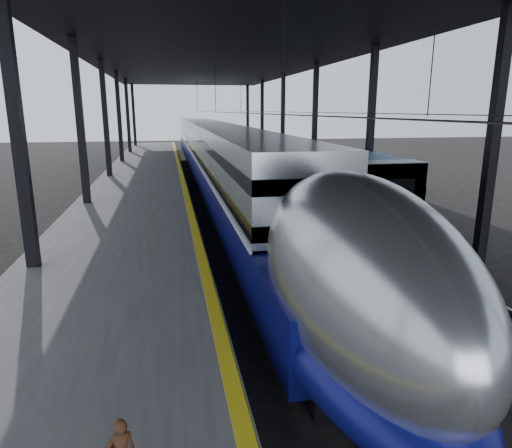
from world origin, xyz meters
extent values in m
plane|color=black|center=(0.00, 0.00, 0.00)|extent=(160.00, 160.00, 0.00)
cube|color=#4C4C4F|center=(-3.50, 20.00, 0.50)|extent=(6.00, 80.00, 1.00)
cube|color=yellow|center=(-0.70, 20.00, 1.00)|extent=(0.30, 80.00, 0.01)
cube|color=slate|center=(1.28, 20.00, 0.08)|extent=(0.08, 80.00, 0.16)
cube|color=slate|center=(2.72, 20.00, 0.08)|extent=(0.08, 80.00, 0.16)
cube|color=slate|center=(6.28, 20.00, 0.08)|extent=(0.08, 80.00, 0.16)
cube|color=slate|center=(7.72, 20.00, 0.08)|extent=(0.08, 80.00, 0.16)
cube|color=black|center=(-5.80, 5.00, 4.50)|extent=(0.35, 0.35, 9.00)
cube|color=black|center=(9.60, 5.00, 4.50)|extent=(0.35, 0.35, 9.00)
cube|color=black|center=(-5.80, 15.00, 4.50)|extent=(0.35, 0.35, 9.00)
cube|color=black|center=(9.60, 15.00, 4.50)|extent=(0.35, 0.35, 9.00)
cube|color=black|center=(-5.80, 25.00, 4.50)|extent=(0.35, 0.35, 9.00)
cube|color=black|center=(9.60, 25.00, 4.50)|extent=(0.35, 0.35, 9.00)
cube|color=black|center=(-5.80, 35.00, 4.50)|extent=(0.35, 0.35, 9.00)
cube|color=black|center=(9.60, 35.00, 4.50)|extent=(0.35, 0.35, 9.00)
cube|color=black|center=(-5.80, 45.00, 4.50)|extent=(0.35, 0.35, 9.00)
cube|color=black|center=(9.60, 45.00, 4.50)|extent=(0.35, 0.35, 9.00)
cube|color=black|center=(-5.80, 55.00, 4.50)|extent=(0.35, 0.35, 9.00)
cube|color=black|center=(9.60, 55.00, 4.50)|extent=(0.35, 0.35, 9.00)
cube|color=black|center=(1.90, 20.00, 9.25)|extent=(18.00, 75.00, 0.45)
cylinder|color=slate|center=(2.00, 20.00, 5.50)|extent=(0.03, 74.00, 0.03)
cylinder|color=slate|center=(7.00, 20.00, 5.50)|extent=(0.03, 74.00, 0.03)
cube|color=#B7BABF|center=(2.00, 30.43, 2.46)|extent=(3.11, 57.00, 4.29)
cube|color=#0D0F5F|center=(2.00, 28.93, 1.13)|extent=(3.19, 62.00, 1.66)
cube|color=silver|center=(2.00, 30.43, 1.98)|extent=(3.21, 57.00, 0.11)
cube|color=black|center=(2.00, 30.43, 3.70)|extent=(3.15, 57.00, 0.45)
cube|color=black|center=(2.00, 30.43, 2.46)|extent=(3.15, 57.00, 0.45)
ellipsoid|color=#B7BABF|center=(2.00, -1.07, 2.30)|extent=(3.11, 8.40, 4.29)
ellipsoid|color=#0D0F5F|center=(2.00, -1.07, 1.07)|extent=(3.19, 8.40, 1.82)
ellipsoid|color=black|center=(2.00, -3.67, 3.16)|extent=(1.61, 2.20, 0.96)
cube|color=black|center=(2.00, -1.07, 0.20)|extent=(2.36, 2.60, 0.40)
cube|color=black|center=(2.00, 20.93, 0.20)|extent=(2.36, 2.60, 0.40)
cube|color=#15488C|center=(7.00, 15.82, 1.87)|extent=(2.62, 18.00, 3.55)
cube|color=gray|center=(7.00, 7.42, 1.87)|extent=(2.66, 1.20, 3.60)
cube|color=black|center=(7.00, 6.80, 2.66)|extent=(1.59, 0.06, 0.79)
cube|color=#A20C13|center=(7.00, 6.80, 1.45)|extent=(1.12, 0.06, 0.51)
cube|color=gray|center=(7.00, 34.82, 1.87)|extent=(2.62, 18.00, 3.55)
cube|color=gray|center=(7.00, 53.82, 1.87)|extent=(2.62, 18.00, 3.55)
cube|color=black|center=(7.00, 9.82, 0.18)|extent=(2.06, 2.40, 0.36)
cube|color=black|center=(7.00, 31.82, 0.18)|extent=(2.06, 2.40, 0.36)
camera|label=1|loc=(-1.62, -9.32, 5.64)|focal=32.00mm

